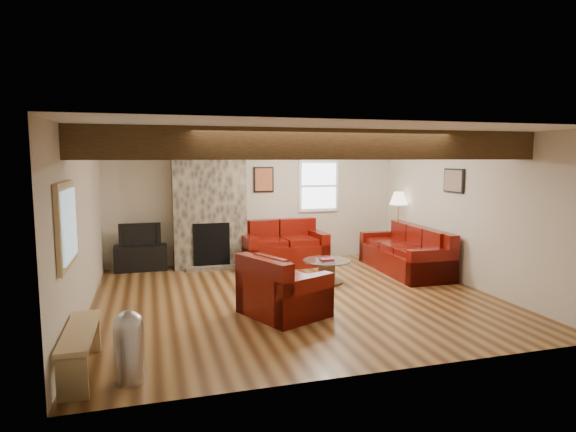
% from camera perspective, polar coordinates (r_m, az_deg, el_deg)
% --- Properties ---
extents(room, '(8.00, 8.00, 8.00)m').
position_cam_1_polar(room, '(7.29, 0.88, -0.13)').
color(room, '#4F2E15').
rests_on(room, ground).
extents(floor, '(6.00, 6.00, 0.00)m').
position_cam_1_polar(floor, '(7.55, 0.86, -9.59)').
color(floor, '#4F2E15').
rests_on(floor, ground).
extents(oak_beam, '(6.00, 0.36, 0.38)m').
position_cam_1_polar(oak_beam, '(6.06, 4.40, 8.46)').
color(oak_beam, black).
rests_on(oak_beam, room).
extents(chimney_breast, '(1.40, 0.67, 2.50)m').
position_cam_1_polar(chimney_breast, '(9.52, -9.32, 1.26)').
color(chimney_breast, '#39332C').
rests_on(chimney_breast, floor).
extents(back_window, '(0.90, 0.08, 1.10)m').
position_cam_1_polar(back_window, '(10.25, 3.66, 3.58)').
color(back_window, white).
rests_on(back_window, room).
extents(hatch_window, '(0.08, 1.00, 0.90)m').
position_cam_1_polar(hatch_window, '(5.53, -24.74, -0.94)').
color(hatch_window, '#A58857').
rests_on(hatch_window, room).
extents(ceiling_dome, '(0.40, 0.40, 0.18)m').
position_cam_1_polar(ceiling_dome, '(8.39, 5.02, 8.91)').
color(ceiling_dome, '#F2EACE').
rests_on(ceiling_dome, room).
extents(artwork_back, '(0.42, 0.06, 0.52)m').
position_cam_1_polar(artwork_back, '(9.90, -2.89, 4.34)').
color(artwork_back, black).
rests_on(artwork_back, room).
extents(artwork_right, '(0.06, 0.55, 0.42)m').
position_cam_1_polar(artwork_right, '(8.84, 19.00, 3.98)').
color(artwork_right, black).
rests_on(artwork_right, room).
extents(sofa_three, '(0.98, 2.20, 0.84)m').
position_cam_1_polar(sofa_three, '(9.37, 13.61, -3.89)').
color(sofa_three, '#4B0A05').
rests_on(sofa_three, floor).
extents(loveseat, '(1.72, 1.05, 0.88)m').
position_cam_1_polar(loveseat, '(9.65, -0.61, -3.24)').
color(loveseat, '#4B0A05').
rests_on(loveseat, floor).
extents(armchair_red, '(1.25, 1.31, 0.83)m').
position_cam_1_polar(armchair_red, '(6.65, -0.47, -8.15)').
color(armchair_red, '#4B0A05').
rests_on(armchair_red, floor).
extents(coffee_table, '(0.82, 0.82, 0.43)m').
position_cam_1_polar(coffee_table, '(8.34, 4.61, -6.58)').
color(coffee_table, '#442815').
rests_on(coffee_table, floor).
extents(tv_cabinet, '(0.97, 0.39, 0.48)m').
position_cam_1_polar(tv_cabinet, '(9.64, -17.04, -4.77)').
color(tv_cabinet, black).
rests_on(tv_cabinet, floor).
extents(television, '(0.76, 0.10, 0.44)m').
position_cam_1_polar(television, '(9.56, -17.14, -2.06)').
color(television, black).
rests_on(television, tv_cabinet).
extents(floor_lamp, '(0.37, 0.37, 1.45)m').
position_cam_1_polar(floor_lamp, '(10.14, 12.97, 1.61)').
color(floor_lamp, tan).
rests_on(floor_lamp, floor).
extents(pine_bench, '(0.29, 1.22, 0.46)m').
position_cam_1_polar(pine_bench, '(5.37, -23.37, -14.55)').
color(pine_bench, '#A58857').
rests_on(pine_bench, floor).
extents(pedal_bin, '(0.31, 0.31, 0.71)m').
position_cam_1_polar(pedal_bin, '(4.99, -18.30, -14.46)').
color(pedal_bin, '#B5B5BA').
rests_on(pedal_bin, floor).
extents(coal_bucket, '(0.36, 0.36, 0.34)m').
position_cam_1_polar(coal_bucket, '(9.18, -4.99, -5.54)').
color(coal_bucket, slate).
rests_on(coal_bucket, floor).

